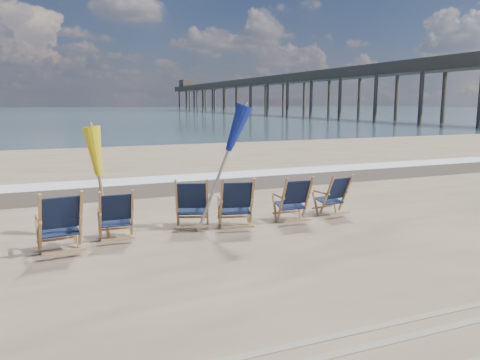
{
  "coord_description": "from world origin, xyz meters",
  "views": [
    {
      "loc": [
        -3.37,
        -5.94,
        2.36
      ],
      "look_at": [
        0.0,
        2.2,
        0.9
      ],
      "focal_mm": 35.0,
      "sensor_mm": 36.0,
      "label": 1
    }
  ],
  "objects_px": {
    "beach_chair_5": "(346,194)",
    "fishing_pier": "(280,90)",
    "beach_chair_2": "(207,204)",
    "umbrella_yellow": "(99,157)",
    "beach_chair_0": "(81,221)",
    "umbrella_blue": "(219,129)",
    "beach_chair_4": "(308,199)",
    "beach_chair_3": "(252,203)",
    "beach_chair_1": "(132,215)"
  },
  "relations": [
    {
      "from": "beach_chair_5",
      "to": "fishing_pier",
      "type": "height_order",
      "value": "fishing_pier"
    },
    {
      "from": "beach_chair_2",
      "to": "umbrella_yellow",
      "type": "distance_m",
      "value": 2.09
    },
    {
      "from": "beach_chair_0",
      "to": "umbrella_blue",
      "type": "xyz_separation_m",
      "value": [
        2.44,
        0.36,
        1.37
      ]
    },
    {
      "from": "beach_chair_5",
      "to": "beach_chair_4",
      "type": "bearing_deg",
      "value": 4.99
    },
    {
      "from": "beach_chair_2",
      "to": "beach_chair_5",
      "type": "bearing_deg",
      "value": -161.13
    },
    {
      "from": "umbrella_blue",
      "to": "fishing_pier",
      "type": "distance_m",
      "value": 81.74
    },
    {
      "from": "beach_chair_5",
      "to": "umbrella_yellow",
      "type": "bearing_deg",
      "value": -10.1
    },
    {
      "from": "beach_chair_3",
      "to": "beach_chair_0",
      "type": "bearing_deg",
      "value": 17.93
    },
    {
      "from": "beach_chair_3",
      "to": "beach_chair_4",
      "type": "height_order",
      "value": "beach_chair_3"
    },
    {
      "from": "beach_chair_0",
      "to": "umbrella_blue",
      "type": "height_order",
      "value": "umbrella_blue"
    },
    {
      "from": "beach_chair_1",
      "to": "umbrella_blue",
      "type": "distance_m",
      "value": 2.13
    },
    {
      "from": "beach_chair_4",
      "to": "fishing_pier",
      "type": "relative_size",
      "value": 0.01
    },
    {
      "from": "beach_chair_0",
      "to": "beach_chair_2",
      "type": "xyz_separation_m",
      "value": [
        2.26,
        0.53,
        -0.03
      ]
    },
    {
      "from": "beach_chair_2",
      "to": "beach_chair_3",
      "type": "xyz_separation_m",
      "value": [
        0.78,
        -0.3,
        0.01
      ]
    },
    {
      "from": "beach_chair_3",
      "to": "beach_chair_5",
      "type": "height_order",
      "value": "beach_chair_3"
    },
    {
      "from": "beach_chair_1",
      "to": "beach_chair_2",
      "type": "distance_m",
      "value": 1.42
    },
    {
      "from": "umbrella_yellow",
      "to": "beach_chair_0",
      "type": "bearing_deg",
      "value": -118.44
    },
    {
      "from": "beach_chair_0",
      "to": "umbrella_yellow",
      "type": "bearing_deg",
      "value": -125.28
    },
    {
      "from": "beach_chair_0",
      "to": "beach_chair_1",
      "type": "xyz_separation_m",
      "value": [
        0.86,
        0.36,
        -0.06
      ]
    },
    {
      "from": "beach_chair_3",
      "to": "beach_chair_5",
      "type": "relative_size",
      "value": 1.12
    },
    {
      "from": "beach_chair_0",
      "to": "fishing_pier",
      "type": "height_order",
      "value": "fishing_pier"
    },
    {
      "from": "fishing_pier",
      "to": "beach_chair_4",
      "type": "bearing_deg",
      "value": -116.96
    },
    {
      "from": "fishing_pier",
      "to": "umbrella_yellow",
      "type": "bearing_deg",
      "value": -119.5
    },
    {
      "from": "beach_chair_3",
      "to": "beach_chair_5",
      "type": "xyz_separation_m",
      "value": [
        2.29,
        0.29,
        -0.05
      ]
    },
    {
      "from": "beach_chair_0",
      "to": "umbrella_blue",
      "type": "bearing_deg",
      "value": -178.53
    },
    {
      "from": "beach_chair_3",
      "to": "beach_chair_5",
      "type": "distance_m",
      "value": 2.31
    },
    {
      "from": "beach_chair_4",
      "to": "beach_chair_5",
      "type": "xyz_separation_m",
      "value": [
        1.06,
        0.24,
        -0.03
      ]
    },
    {
      "from": "beach_chair_2",
      "to": "umbrella_yellow",
      "type": "height_order",
      "value": "umbrella_yellow"
    },
    {
      "from": "beach_chair_2",
      "to": "fishing_pier",
      "type": "height_order",
      "value": "fishing_pier"
    },
    {
      "from": "beach_chair_4",
      "to": "umbrella_blue",
      "type": "relative_size",
      "value": 0.39
    },
    {
      "from": "beach_chair_0",
      "to": "beach_chair_3",
      "type": "relative_size",
      "value": 1.03
    },
    {
      "from": "umbrella_blue",
      "to": "umbrella_yellow",
      "type": "bearing_deg",
      "value": 169.3
    },
    {
      "from": "beach_chair_0",
      "to": "beach_chair_5",
      "type": "distance_m",
      "value": 5.36
    },
    {
      "from": "beach_chair_4",
      "to": "umbrella_blue",
      "type": "bearing_deg",
      "value": 1.86
    },
    {
      "from": "beach_chair_1",
      "to": "fishing_pier",
      "type": "bearing_deg",
      "value": -116.98
    },
    {
      "from": "beach_chair_0",
      "to": "beach_chair_2",
      "type": "bearing_deg",
      "value": -173.61
    },
    {
      "from": "umbrella_blue",
      "to": "beach_chair_0",
      "type": "bearing_deg",
      "value": -171.69
    },
    {
      "from": "beach_chair_2",
      "to": "beach_chair_4",
      "type": "distance_m",
      "value": 2.02
    },
    {
      "from": "beach_chair_1",
      "to": "beach_chair_2",
      "type": "relative_size",
      "value": 0.94
    },
    {
      "from": "beach_chair_5",
      "to": "umbrella_yellow",
      "type": "height_order",
      "value": "umbrella_yellow"
    },
    {
      "from": "beach_chair_2",
      "to": "beach_chair_5",
      "type": "distance_m",
      "value": 3.07
    },
    {
      "from": "beach_chair_1",
      "to": "umbrella_blue",
      "type": "xyz_separation_m",
      "value": [
        1.59,
        -0.0,
        1.43
      ]
    },
    {
      "from": "umbrella_blue",
      "to": "beach_chair_4",
      "type": "bearing_deg",
      "value": -2.07
    },
    {
      "from": "beach_chair_0",
      "to": "fishing_pier",
      "type": "bearing_deg",
      "value": -126.33
    },
    {
      "from": "beach_chair_2",
      "to": "umbrella_yellow",
      "type": "xyz_separation_m",
      "value": [
        -1.86,
        0.21,
        0.94
      ]
    },
    {
      "from": "beach_chair_2",
      "to": "beach_chair_5",
      "type": "height_order",
      "value": "beach_chair_2"
    },
    {
      "from": "beach_chair_1",
      "to": "beach_chair_3",
      "type": "bearing_deg",
      "value": 178.83
    },
    {
      "from": "beach_chair_5",
      "to": "umbrella_yellow",
      "type": "relative_size",
      "value": 0.47
    },
    {
      "from": "beach_chair_3",
      "to": "umbrella_yellow",
      "type": "bearing_deg",
      "value": 2.61
    },
    {
      "from": "beach_chair_4",
      "to": "umbrella_yellow",
      "type": "distance_m",
      "value": 4.01
    }
  ]
}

